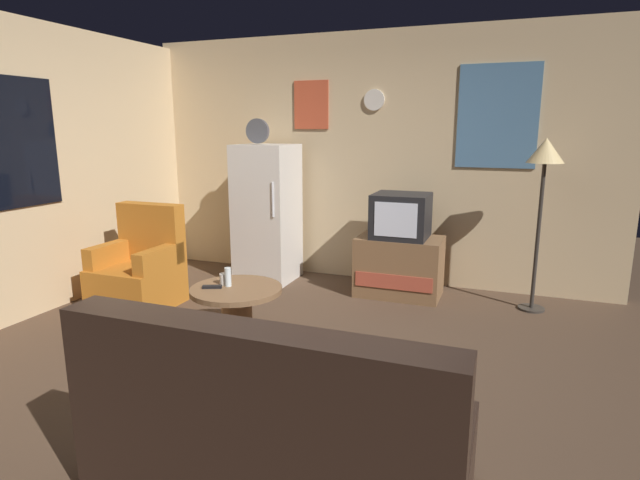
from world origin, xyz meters
TOP-DOWN VIEW (x-y plane):
  - ground_plane at (0.00, 0.00)m, footprint 12.00×12.00m
  - wall_with_art at (0.01, 2.45)m, footprint 5.20×0.12m
  - fridge at (-1.04, 1.98)m, footprint 0.60×0.62m
  - tv_stand at (0.46, 1.93)m, footprint 0.84×0.53m
  - crt_tv at (0.46, 1.93)m, footprint 0.54×0.51m
  - standing_lamp at (1.73, 1.95)m, footprint 0.32×0.32m
  - coffee_table at (-0.49, 0.31)m, footprint 0.72×0.72m
  - wine_glass at (-0.56, 0.32)m, footprint 0.05×0.05m
  - mug_ceramic_white at (-0.61, 0.35)m, footprint 0.08×0.08m
  - remote_control at (-0.65, 0.23)m, footprint 0.16×0.10m
  - armchair at (-1.79, 0.76)m, footprint 0.68×0.68m
  - couch at (0.56, -1.18)m, footprint 1.70×0.80m

SIDE VIEW (x-z plane):
  - ground_plane at x=0.00m, z-range 0.00..0.00m
  - coffee_table at x=-0.49m, z-range 0.00..0.45m
  - tv_stand at x=0.46m, z-range 0.00..0.60m
  - couch at x=0.56m, z-range -0.15..0.77m
  - armchair at x=-1.79m, z-range -0.14..0.82m
  - remote_control at x=-0.65m, z-range 0.45..0.48m
  - mug_ceramic_white at x=-0.61m, z-range 0.45..0.54m
  - wine_glass at x=-0.56m, z-range 0.45..0.60m
  - fridge at x=-1.04m, z-range -0.13..1.64m
  - crt_tv at x=0.46m, z-range 0.60..1.04m
  - wall_with_art at x=0.01m, z-range 0.01..2.67m
  - standing_lamp at x=1.73m, z-range 0.56..2.15m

